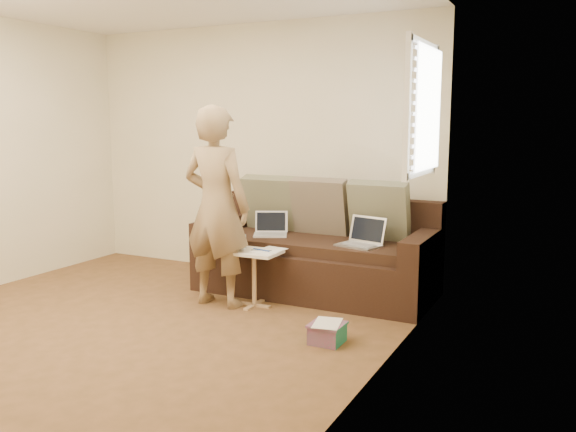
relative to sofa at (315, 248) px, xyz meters
The scene contains 16 objects.
floor 2.04m from the sofa, 116.89° to the right, with size 4.50×4.50×0.00m, color #513A1E.
wall_back 1.34m from the sofa, 152.18° to the left, with size 4.00×4.00×0.00m, color beige.
wall_right 2.26m from the sofa, 58.21° to the right, with size 4.50×4.50×0.00m, color beige.
window_blinds 1.67m from the sofa, 14.68° to the right, with size 0.12×0.88×1.08m, color white, non-canonical shape.
sofa is the anchor object (origin of this frame).
pillow_left 0.74m from the sofa, 158.77° to the left, with size 0.55×0.14×0.55m, color #666B4F, non-canonical shape.
pillow_mid 0.43m from the sofa, 102.75° to the left, with size 0.55×0.14×0.55m, color brown, non-canonical shape.
pillow_right 0.69m from the sofa, 19.39° to the left, with size 0.55×0.14×0.55m, color #666B4F, non-canonical shape.
laptop_silver 0.52m from the sofa, 18.32° to the right, with size 0.36×0.26×0.24m, color #B7BABC, non-canonical shape.
laptop_white 0.46m from the sofa, behind, with size 0.31×0.23×0.23m, color white, non-canonical shape.
person 1.05m from the sofa, 130.44° to the right, with size 0.64×0.43×1.75m, color olive.
side_table 0.72m from the sofa, 116.05° to the right, with size 0.45×0.32×0.50m, color silver, non-canonical shape.
drinking_glass 0.74m from the sofa, 128.98° to the right, with size 0.07×0.07×0.12m, color silver, non-canonical shape.
scissors 0.66m from the sofa, 111.57° to the right, with size 0.18×0.10×0.02m, color silver, non-canonical shape.
paper_on_table 0.60m from the sofa, 108.93° to the right, with size 0.21×0.30×0.00m, color white, non-canonical shape.
striped_box 1.36m from the sofa, 62.16° to the right, with size 0.24×0.24×0.15m, color #BF1C6D, non-canonical shape.
Camera 1 is at (3.14, -3.27, 1.61)m, focal length 37.48 mm.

